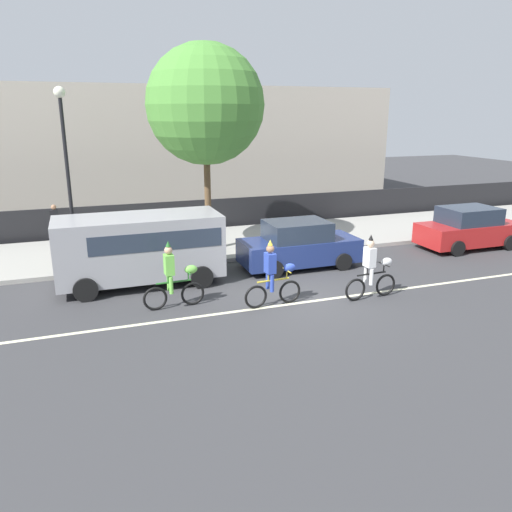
{
  "coord_description": "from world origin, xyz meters",
  "views": [
    {
      "loc": [
        -5.69,
        -12.57,
        5.22
      ],
      "look_at": [
        -0.77,
        1.2,
        1.0
      ],
      "focal_mm": 35.0,
      "sensor_mm": 36.0,
      "label": 1
    }
  ],
  "objects": [
    {
      "name": "parade_cyclist_cobalt",
      "position": [
        -0.83,
        -0.42,
        0.84
      ],
      "size": [
        1.72,
        0.5,
        1.92
      ],
      "color": "black",
      "rests_on": "ground"
    },
    {
      "name": "street_tree_near_lamp",
      "position": [
        -1.17,
        5.43,
        5.47
      ],
      "size": [
        4.24,
        4.24,
        7.45
      ],
      "color": "brown",
      "rests_on": "sidewalk_curb"
    },
    {
      "name": "ground_plane",
      "position": [
        0.0,
        0.0,
        0.0
      ],
      "size": [
        80.0,
        80.0,
        0.0
      ],
      "primitive_type": "plane",
      "color": "#38383A"
    },
    {
      "name": "road_centre_line",
      "position": [
        0.0,
        -0.5,
        0.0
      ],
      "size": [
        36.0,
        0.14,
        0.01
      ],
      "primitive_type": "cube",
      "color": "beige",
      "rests_on": "ground"
    },
    {
      "name": "parade_cyclist_lime",
      "position": [
        -3.46,
        0.36,
        0.84
      ],
      "size": [
        1.72,
        0.5,
        1.92
      ],
      "color": "black",
      "rests_on": "ground"
    },
    {
      "name": "building_backdrop",
      "position": [
        -1.75,
        18.0,
        3.3
      ],
      "size": [
        28.0,
        8.0,
        6.61
      ],
      "primitive_type": "cube",
      "color": "#B2A899",
      "rests_on": "ground"
    },
    {
      "name": "parade_cyclist_zebra",
      "position": [
        2.05,
        -0.84,
        0.84
      ],
      "size": [
        1.72,
        0.5,
        1.92
      ],
      "color": "black",
      "rests_on": "ground"
    },
    {
      "name": "pedestrian_onlooker",
      "position": [
        -6.67,
        8.15,
        1.01
      ],
      "size": [
        0.32,
        0.2,
        1.62
      ],
      "color": "#33333D",
      "rests_on": "sidewalk_curb"
    },
    {
      "name": "fence_line",
      "position": [
        0.0,
        9.4,
        0.7
      ],
      "size": [
        40.0,
        0.08,
        1.4
      ],
      "primitive_type": "cube",
      "color": "black",
      "rests_on": "ground"
    },
    {
      "name": "sidewalk_curb",
      "position": [
        0.0,
        6.5,
        0.07
      ],
      "size": [
        60.0,
        5.0,
        0.15
      ],
      "primitive_type": "cube",
      "color": "#9E9B93",
      "rests_on": "ground"
    },
    {
      "name": "street_lamp_post",
      "position": [
        -5.97,
        4.88,
        3.99
      ],
      "size": [
        0.36,
        0.36,
        5.86
      ],
      "color": "black",
      "rests_on": "sidewalk_curb"
    },
    {
      "name": "parked_car_red",
      "position": [
        8.78,
        2.77,
        0.78
      ],
      "size": [
        4.1,
        1.92,
        1.64
      ],
      "color": "#AD1E1E",
      "rests_on": "ground"
    },
    {
      "name": "parked_car_navy",
      "position": [
        1.33,
        2.68,
        0.78
      ],
      "size": [
        4.1,
        1.92,
        1.64
      ],
      "color": "navy",
      "rests_on": "ground"
    },
    {
      "name": "parked_van_grey",
      "position": [
        -3.99,
        2.7,
        1.28
      ],
      "size": [
        5.0,
        2.22,
        2.18
      ],
      "color": "#99999E",
      "rests_on": "ground"
    }
  ]
}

